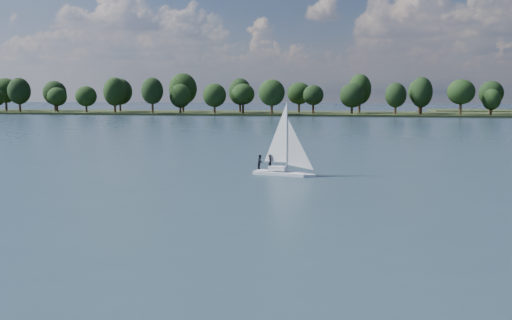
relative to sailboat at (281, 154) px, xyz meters
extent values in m
plane|color=#233342|center=(-8.05, 54.21, -2.28)|extent=(700.00, 700.00, 0.00)
cube|color=black|center=(-8.05, 166.21, -2.28)|extent=(660.00, 40.00, 1.50)
cube|color=white|center=(0.10, -0.01, -2.28)|extent=(6.43, 3.18, 0.73)
cube|color=white|center=(0.10, -0.01, -1.55)|extent=(2.03, 1.50, 0.46)
cylinder|color=silver|center=(0.10, -0.01, 1.87)|extent=(0.11, 0.11, 7.29)
imported|color=black|center=(-1.23, 0.46, -0.94)|extent=(0.38, 0.57, 1.57)
imported|color=black|center=(-2.22, -0.03, -0.94)|extent=(0.71, 0.85, 1.57)
camera|label=1|loc=(7.74, -59.43, 6.47)|focal=40.00mm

